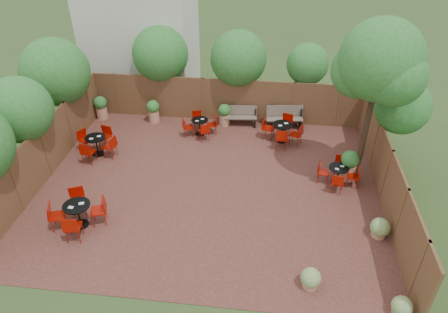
# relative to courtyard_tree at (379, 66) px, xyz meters

# --- Properties ---
(ground) EXTENTS (80.00, 80.00, 0.00)m
(ground) POSITION_rel_courtyard_tree_xyz_m (-5.27, -1.06, -4.40)
(ground) COLOR #354F23
(ground) RESTS_ON ground
(courtyard_paving) EXTENTS (12.00, 10.00, 0.02)m
(courtyard_paving) POSITION_rel_courtyard_tree_xyz_m (-5.27, -1.06, -4.39)
(courtyard_paving) COLOR #3A1E17
(courtyard_paving) RESTS_ON ground
(fence_back) EXTENTS (12.00, 0.08, 2.00)m
(fence_back) POSITION_rel_courtyard_tree_xyz_m (-5.27, 3.94, -3.40)
(fence_back) COLOR brown
(fence_back) RESTS_ON ground
(fence_left) EXTENTS (0.08, 10.00, 2.00)m
(fence_left) POSITION_rel_courtyard_tree_xyz_m (-11.27, -1.06, -3.40)
(fence_left) COLOR brown
(fence_left) RESTS_ON ground
(fence_right) EXTENTS (0.08, 10.00, 2.00)m
(fence_right) POSITION_rel_courtyard_tree_xyz_m (0.73, -1.06, -3.40)
(fence_right) COLOR brown
(fence_right) RESTS_ON ground
(neighbour_building) EXTENTS (5.00, 4.00, 8.00)m
(neighbour_building) POSITION_rel_courtyard_tree_xyz_m (-9.77, 6.94, -0.40)
(neighbour_building) COLOR beige
(neighbour_building) RESTS_ON ground
(overhang_foliage) EXTENTS (15.59, 10.77, 2.73)m
(overhang_foliage) POSITION_rel_courtyard_tree_xyz_m (-8.51, 1.43, -1.66)
(overhang_foliage) COLOR #246B22
(overhang_foliage) RESTS_ON ground
(courtyard_tree) EXTENTS (2.77, 2.67, 5.87)m
(courtyard_tree) POSITION_rel_courtyard_tree_xyz_m (0.00, 0.00, 0.00)
(courtyard_tree) COLOR black
(courtyard_tree) RESTS_ON courtyard_paving
(park_bench_left) EXTENTS (1.46, 0.60, 0.88)m
(park_bench_left) POSITION_rel_courtyard_tree_xyz_m (-4.53, 3.57, -3.92)
(park_bench_left) COLOR brown
(park_bench_left) RESTS_ON courtyard_paving
(park_bench_right) EXTENTS (1.66, 0.73, 0.99)m
(park_bench_right) POSITION_rel_courtyard_tree_xyz_m (-2.61, 3.58, -3.86)
(park_bench_right) COLOR brown
(park_bench_right) RESTS_ON courtyard_paving
(bistro_tables) EXTENTS (10.88, 7.66, 0.96)m
(bistro_tables) POSITION_rel_courtyard_tree_xyz_m (-6.12, 0.08, -3.92)
(bistro_tables) COLOR black
(bistro_tables) RESTS_ON courtyard_paving
(planters) EXTENTS (11.24, 4.06, 1.17)m
(planters) POSITION_rel_courtyard_tree_xyz_m (-5.84, 2.33, -3.79)
(planters) COLOR tan
(planters) RESTS_ON courtyard_paving
(low_shrubs) EXTENTS (2.78, 3.36, 0.65)m
(low_shrubs) POSITION_rel_courtyard_tree_xyz_m (-0.41, -4.38, -4.08)
(low_shrubs) COLOR tan
(low_shrubs) RESTS_ON courtyard_paving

